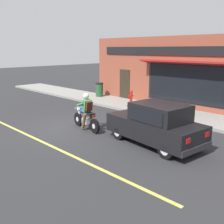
{
  "coord_description": "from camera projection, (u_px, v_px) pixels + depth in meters",
  "views": [
    {
      "loc": [
        -6.6,
        -9.46,
        3.46
      ],
      "look_at": [
        0.76,
        -2.09,
        0.95
      ],
      "focal_mm": 42.0,
      "sensor_mm": 36.0,
      "label": 1
    }
  ],
  "objects": [
    {
      "name": "storefront_building",
      "position": [
        167.0,
        72.0,
        15.72
      ],
      "size": [
        1.25,
        11.5,
        4.2
      ],
      "color": "brown",
      "rests_on": "ground"
    },
    {
      "name": "sidewalk_curb",
      "position": [
        108.0,
        101.0,
        17.62
      ],
      "size": [
        2.6,
        22.0,
        0.14
      ],
      "primitive_type": "cube",
      "color": "gray",
      "rests_on": "ground"
    },
    {
      "name": "motorcycle_with_rider",
      "position": [
        86.0,
        114.0,
        11.44
      ],
      "size": [
        0.64,
        2.01,
        1.62
      ],
      "color": "black",
      "rests_on": "ground"
    },
    {
      "name": "lane_stripe",
      "position": [
        1.0,
        122.0,
        12.68
      ],
      "size": [
        0.12,
        19.8,
        0.01
      ],
      "primitive_type": "cube",
      "color": "#D1C64C",
      "rests_on": "ground"
    },
    {
      "name": "ground_plane",
      "position": [
        68.0,
        127.0,
        11.85
      ],
      "size": [
        80.0,
        80.0,
        0.0
      ],
      "primitive_type": "plane",
      "color": "#2B2B2D"
    },
    {
      "name": "trash_bin",
      "position": [
        99.0,
        89.0,
        18.76
      ],
      "size": [
        0.56,
        0.56,
        0.98
      ],
      "color": "#23512D",
      "rests_on": "sidewalk_curb"
    },
    {
      "name": "fire_hydrant",
      "position": [
        131.0,
        97.0,
        16.13
      ],
      "size": [
        0.36,
        0.24,
        0.88
      ],
      "color": "red",
      "rests_on": "sidewalk_curb"
    },
    {
      "name": "car_hatchback",
      "position": [
        156.0,
        124.0,
        9.62
      ],
      "size": [
        2.06,
        3.94,
        1.57
      ],
      "color": "black",
      "rests_on": "ground"
    }
  ]
}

